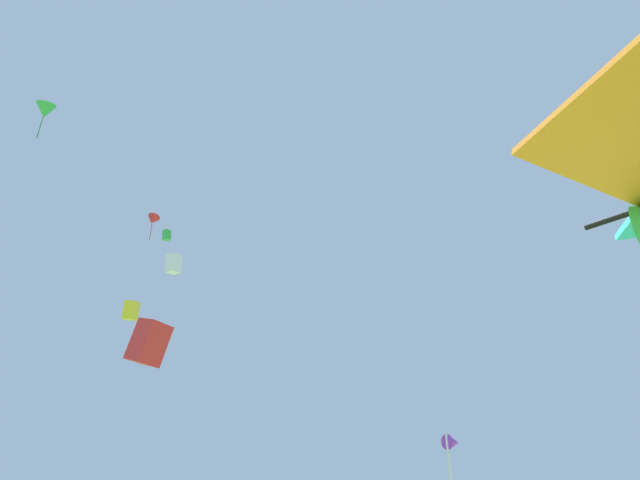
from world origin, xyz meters
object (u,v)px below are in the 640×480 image
object	(u,v)px
distant_kite_green_high_left	(45,111)
distant_kite_red_far_center	(149,343)
distant_kite_white_overhead_distant	(174,264)
distant_kite_red_low_left	(153,220)
distant_kite_green_mid_right	(167,235)
distant_kite_yellow_high_right	(131,311)
marker_flag	(453,452)

from	to	relation	value
distant_kite_green_high_left	distant_kite_red_far_center	distance (m)	20.08
distant_kite_white_overhead_distant	distant_kite_red_low_left	bearing A→B (deg)	154.43
distant_kite_green_mid_right	distant_kite_yellow_high_right	bearing A→B (deg)	-160.42
distant_kite_green_high_left	distant_kite_yellow_high_right	world-z (taller)	distant_kite_green_high_left
distant_kite_red_far_center	distant_kite_red_low_left	world-z (taller)	distant_kite_red_low_left
distant_kite_red_low_left	distant_kite_green_mid_right	distance (m)	5.54
distant_kite_green_high_left	marker_flag	size ratio (longest dim) A/B	1.19
distant_kite_red_far_center	distant_kite_yellow_high_right	bearing A→B (deg)	77.42
distant_kite_red_far_center	distant_kite_white_overhead_distant	size ratio (longest dim) A/B	0.86
distant_kite_green_high_left	distant_kite_green_mid_right	xyz separation A→B (m)	(8.61, 3.94, -3.25)
distant_kite_green_high_left	distant_kite_white_overhead_distant	world-z (taller)	distant_kite_green_high_left
distant_kite_yellow_high_right	distant_kite_green_high_left	bearing A→B (deg)	-154.35
distant_kite_red_far_center	marker_flag	size ratio (longest dim) A/B	0.62
distant_kite_red_far_center	distant_kite_red_low_left	size ratio (longest dim) A/B	0.58
distant_kite_red_far_center	distant_kite_green_mid_right	distance (m)	21.27
distant_kite_red_far_center	distant_kite_white_overhead_distant	xyz separation A→B (m)	(7.17, 20.76, 11.33)
distant_kite_green_high_left	distant_kite_red_far_center	bearing A→B (deg)	-75.60
marker_flag	distant_kite_white_overhead_distant	bearing A→B (deg)	81.36
distant_kite_red_far_center	distant_kite_yellow_high_right	size ratio (longest dim) A/B	1.03
distant_kite_red_low_left	marker_flag	xyz separation A→B (m)	(-2.42, -28.30, -17.46)
distant_kite_red_low_left	distant_kite_white_overhead_distant	size ratio (longest dim) A/B	1.48
distant_kite_yellow_high_right	distant_kite_red_low_left	distance (m)	10.26
distant_kite_green_high_left	marker_flag	bearing A→B (deg)	-72.21
distant_kite_green_mid_right	marker_flag	distance (m)	27.82
distant_kite_yellow_high_right	distant_kite_red_low_left	xyz separation A→B (m)	(1.73, 5.08, 8.74)
distant_kite_red_far_center	distant_kite_green_mid_right	size ratio (longest dim) A/B	1.70
distant_kite_yellow_high_right	distant_kite_red_far_center	bearing A→B (deg)	-102.58
distant_kite_red_far_center	distant_kite_red_low_left	bearing A→B (deg)	75.93
distant_kite_white_overhead_distant	distant_kite_red_far_center	bearing A→B (deg)	-109.04
distant_kite_red_low_left	distant_kite_red_far_center	bearing A→B (deg)	-104.07
distant_kite_red_far_center	distant_kite_red_low_left	xyz separation A→B (m)	(5.42, 21.60, 14.73)
distant_kite_yellow_high_right	marker_flag	xyz separation A→B (m)	(-0.69, -23.22, -8.72)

